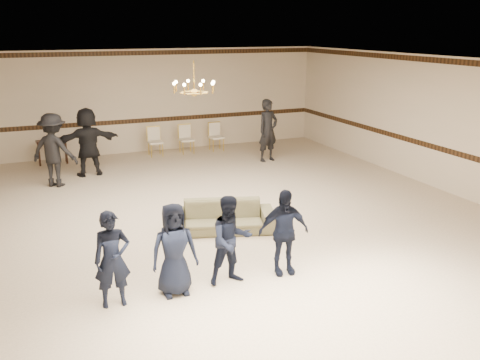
# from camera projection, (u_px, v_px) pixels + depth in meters

# --- Properties ---
(room) EXTENTS (12.01, 14.01, 3.21)m
(room) POSITION_uv_depth(u_px,v_px,m) (211.00, 148.00, 10.20)
(room) COLOR beige
(room) RESTS_ON ground
(chair_rail) EXTENTS (12.00, 0.02, 0.14)m
(chair_rail) POSITION_uv_depth(u_px,v_px,m) (138.00, 121.00, 16.56)
(chair_rail) COLOR #3B2411
(chair_rail) RESTS_ON wall_back
(crown_molding) EXTENTS (12.00, 0.02, 0.14)m
(crown_molding) POSITION_uv_depth(u_px,v_px,m) (134.00, 53.00, 15.98)
(crown_molding) COLOR #3B2411
(crown_molding) RESTS_ON wall_back
(chandelier) EXTENTS (0.94, 0.94, 0.89)m
(chandelier) POSITION_uv_depth(u_px,v_px,m) (194.00, 77.00, 10.73)
(chandelier) COLOR #BA913B
(chandelier) RESTS_ON ceiling
(boy_a) EXTENTS (0.52, 0.34, 1.41)m
(boy_a) POSITION_uv_depth(u_px,v_px,m) (112.00, 259.00, 7.41)
(boy_a) COLOR black
(boy_a) RESTS_ON floor
(boy_b) EXTENTS (0.70, 0.47, 1.41)m
(boy_b) POSITION_uv_depth(u_px,v_px,m) (174.00, 249.00, 7.74)
(boy_b) COLOR black
(boy_b) RESTS_ON floor
(boy_c) EXTENTS (0.70, 0.55, 1.41)m
(boy_c) POSITION_uv_depth(u_px,v_px,m) (231.00, 240.00, 8.07)
(boy_c) COLOR black
(boy_c) RESTS_ON floor
(boy_d) EXTENTS (0.87, 0.46, 1.41)m
(boy_d) POSITION_uv_depth(u_px,v_px,m) (283.00, 232.00, 8.40)
(boy_d) COLOR black
(boy_d) RESTS_ON floor
(settee) EXTENTS (2.12, 1.32, 0.58)m
(settee) POSITION_uv_depth(u_px,v_px,m) (223.00, 217.00, 10.27)
(settee) COLOR #6E6E49
(settee) RESTS_ON floor
(adult_left) EXTENTS (1.36, 1.24, 1.84)m
(adult_left) POSITION_uv_depth(u_px,v_px,m) (54.00, 150.00, 13.01)
(adult_left) COLOR black
(adult_left) RESTS_ON floor
(adult_mid) EXTENTS (1.73, 0.64, 1.84)m
(adult_mid) POSITION_uv_depth(u_px,v_px,m) (88.00, 142.00, 13.96)
(adult_mid) COLOR black
(adult_mid) RESTS_ON floor
(adult_right) EXTENTS (0.76, 0.60, 1.84)m
(adult_right) POSITION_uv_depth(u_px,v_px,m) (268.00, 130.00, 15.47)
(adult_right) COLOR black
(adult_right) RESTS_ON floor
(banquet_chair_left) EXTENTS (0.43, 0.43, 0.88)m
(banquet_chair_left) POSITION_uv_depth(u_px,v_px,m) (155.00, 142.00, 16.19)
(banquet_chair_left) COLOR beige
(banquet_chair_left) RESTS_ON floor
(banquet_chair_mid) EXTENTS (0.43, 0.43, 0.88)m
(banquet_chair_mid) POSITION_uv_depth(u_px,v_px,m) (187.00, 139.00, 16.56)
(banquet_chair_mid) COLOR beige
(banquet_chair_mid) RESTS_ON floor
(banquet_chair_right) EXTENTS (0.45, 0.45, 0.88)m
(banquet_chair_right) POSITION_uv_depth(u_px,v_px,m) (216.00, 137.00, 16.92)
(banquet_chair_right) COLOR beige
(banquet_chair_right) RESTS_ON floor
(console_table) EXTENTS (0.86, 0.42, 0.70)m
(console_table) POSITION_uv_depth(u_px,v_px,m) (53.00, 152.00, 15.29)
(console_table) COLOR black
(console_table) RESTS_ON floor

